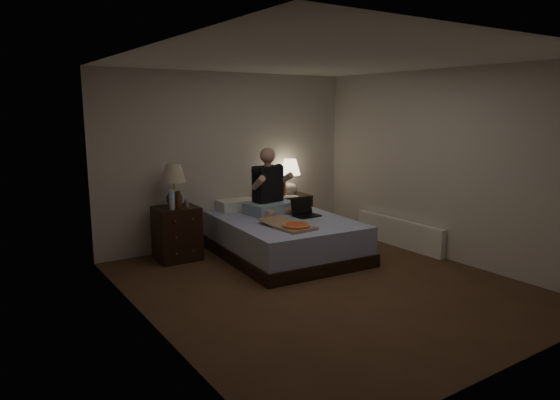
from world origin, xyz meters
TOP-DOWN VIEW (x-y plane):
  - floor at (0.00, 0.00)m, footprint 4.00×4.50m
  - ceiling at (0.00, 0.00)m, footprint 4.00×4.50m
  - wall_back at (0.00, 2.25)m, footprint 4.00×0.00m
  - wall_front at (0.00, -2.25)m, footprint 4.00×0.00m
  - wall_left at (-2.00, 0.00)m, footprint 0.00×4.50m
  - wall_right at (2.00, 0.00)m, footprint 0.00×4.50m
  - bed at (0.27, 1.23)m, footprint 1.70×2.18m
  - nightstand_left at (-1.01, 1.86)m, footprint 0.56×0.51m
  - nightstand_right at (0.98, 2.05)m, footprint 0.52×0.47m
  - lamp_left at (-0.99, 1.95)m, footprint 0.38×0.38m
  - lamp_right at (0.95, 2.05)m, footprint 0.37×0.37m
  - water_bottle at (-1.11, 1.73)m, footprint 0.07×0.07m
  - soda_can at (-0.90, 1.75)m, footprint 0.07×0.07m
  - beer_bottle_left at (-1.02, 1.75)m, footprint 0.06×0.06m
  - beer_bottle_right at (0.79, 1.98)m, footprint 0.06×0.06m
  - person at (0.29, 1.60)m, footprint 0.71×0.58m
  - laptop at (0.60, 1.14)m, footprint 0.35×0.29m
  - pizza_box at (0.05, 0.62)m, footprint 0.45×0.79m
  - radiator at (1.93, 0.67)m, footprint 0.10×1.60m

SIDE VIEW (x-z plane):
  - floor at x=0.00m, z-range 0.00..0.00m
  - radiator at x=1.93m, z-range 0.00..0.40m
  - bed at x=0.27m, z-range 0.00..0.52m
  - nightstand_right at x=0.98m, z-range 0.00..0.65m
  - nightstand_left at x=-1.01m, z-range 0.00..0.71m
  - pizza_box at x=0.05m, z-range 0.52..0.60m
  - laptop at x=0.60m, z-range 0.52..0.76m
  - soda_can at x=-0.90m, z-range 0.71..0.81m
  - beer_bottle_right at x=0.79m, z-range 0.65..0.88m
  - beer_bottle_left at x=-1.02m, z-range 0.71..0.94m
  - water_bottle at x=-1.11m, z-range 0.71..0.96m
  - lamp_right at x=0.95m, z-range 0.65..1.21m
  - person at x=0.29m, z-range 0.52..1.45m
  - lamp_left at x=-0.99m, z-range 0.71..1.27m
  - wall_back at x=0.00m, z-range 0.00..2.50m
  - wall_front at x=0.00m, z-range 0.00..2.50m
  - wall_left at x=-2.00m, z-range 0.00..2.50m
  - wall_right at x=2.00m, z-range 0.00..2.50m
  - ceiling at x=0.00m, z-range 2.50..2.50m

